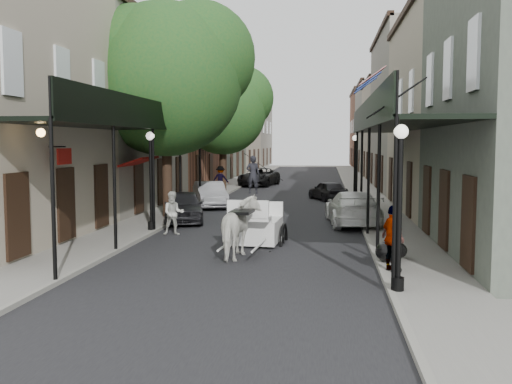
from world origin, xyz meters
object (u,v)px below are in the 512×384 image
(car_left_near, at_px, (184,206))
(car_right_near, at_px, (353,208))
(car_left_mid, at_px, (210,195))
(car_right_far, at_px, (328,190))
(tree_far, at_px, (228,107))
(pedestrian_sidewalk_left, at_px, (221,179))
(car_left_far, at_px, (259,177))
(lamppost_right_near, at_px, (399,205))
(lamppost_left, at_px, (151,179))
(lamppost_right_far, at_px, (355,167))
(pedestrian_sidewalk_right, at_px, (393,238))
(horse, at_px, (241,228))
(carriage, at_px, (259,208))
(pedestrian_walking, at_px, (173,213))
(tree_near, at_px, (176,73))

(car_left_near, xyz_separation_m, car_right_near, (7.20, 0.00, 0.03))
(car_left_mid, distance_m, car_right_far, 7.60)
(tree_far, height_order, car_right_far, tree_far)
(pedestrian_sidewalk_left, height_order, car_left_far, pedestrian_sidewalk_left)
(lamppost_right_near, bearing_deg, lamppost_left, 135.71)
(lamppost_right_far, xyz_separation_m, pedestrian_sidewalk_right, (0.10, -18.07, -1.07))
(pedestrian_sidewalk_left, relative_size, car_right_near, 0.35)
(pedestrian_sidewalk_left, distance_m, car_right_far, 7.97)
(lamppost_right_near, height_order, car_right_near, lamppost_right_near)
(tree_far, relative_size, car_left_near, 2.16)
(lamppost_left, relative_size, lamppost_right_far, 1.00)
(horse, bearing_deg, carriage, -90.00)
(tree_far, height_order, car_left_mid, tree_far)
(pedestrian_sidewalk_right, distance_m, car_left_far, 30.55)
(tree_far, height_order, pedestrian_walking, tree_far)
(lamppost_left, bearing_deg, pedestrian_sidewalk_right, -36.19)
(car_right_far, bearing_deg, pedestrian_walking, 44.10)
(horse, height_order, pedestrian_walking, horse)
(tree_near, distance_m, car_right_far, 12.60)
(horse, bearing_deg, pedestrian_sidewalk_left, -73.99)
(lamppost_right_near, xyz_separation_m, car_left_far, (-6.86, 31.68, -1.34))
(lamppost_right_near, distance_m, car_left_far, 32.44)
(lamppost_left, xyz_separation_m, car_right_near, (7.70, 3.00, -1.34))
(carriage, bearing_deg, pedestrian_sidewalk_left, 108.41)
(pedestrian_sidewalk_left, bearing_deg, car_left_far, -101.19)
(lamppost_left, height_order, car_right_far, lamppost_left)
(horse, relative_size, carriage, 0.71)
(car_left_near, bearing_deg, car_left_far, 73.62)
(lamppost_right_near, xyz_separation_m, carriage, (-3.92, 6.53, -0.87))
(pedestrian_sidewalk_right, distance_m, car_right_near, 9.10)
(car_right_near, bearing_deg, car_left_near, -4.83)
(horse, bearing_deg, lamppost_left, -42.55)
(pedestrian_walking, xyz_separation_m, pedestrian_sidewalk_right, (7.33, -5.66, 0.17))
(car_left_far, bearing_deg, lamppost_left, -83.76)
(lamppost_left, bearing_deg, carriage, -18.94)
(carriage, relative_size, car_left_far, 0.59)
(car_left_near, relative_size, car_left_mid, 0.97)
(car_left_near, xyz_separation_m, car_left_far, (0.84, 20.68, 0.03))
(carriage, distance_m, car_left_near, 5.88)
(car_left_near, xyz_separation_m, car_left_mid, (0.00, 5.61, -0.00))
(lamppost_right_far, distance_m, car_right_near, 9.11)
(horse, bearing_deg, car_left_near, -59.95)
(pedestrian_walking, height_order, car_left_mid, pedestrian_walking)
(tree_near, distance_m, car_left_mid, 7.33)
(lamppost_right_near, bearing_deg, car_left_near, 124.99)
(car_right_near, xyz_separation_m, car_right_far, (-1.00, 10.00, -0.12))
(tree_near, distance_m, car_left_far, 20.39)
(tree_far, bearing_deg, tree_near, -89.81)
(tree_far, bearing_deg, pedestrian_sidewalk_left, -99.52)
(carriage, xyz_separation_m, pedestrian_sidewalk_left, (-4.70, 18.03, -0.19))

